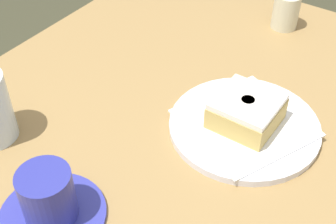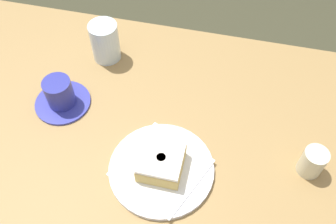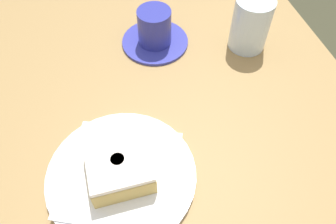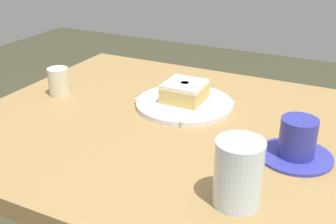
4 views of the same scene
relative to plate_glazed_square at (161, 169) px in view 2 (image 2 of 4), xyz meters
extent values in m
cube|color=#997746|center=(-0.12, 0.10, -0.03)|extent=(1.12, 0.75, 0.04)
cylinder|color=olive|center=(-0.63, 0.39, -0.38)|extent=(0.05, 0.05, 0.67)
cylinder|color=olive|center=(0.39, 0.39, -0.38)|extent=(0.05, 0.05, 0.67)
cylinder|color=white|center=(0.00, 0.00, 0.00)|extent=(0.24, 0.24, 0.01)
cube|color=white|center=(0.00, 0.00, 0.01)|extent=(0.23, 0.23, 0.00)
cube|color=tan|center=(0.00, 0.00, 0.03)|extent=(0.09, 0.09, 0.04)
cube|color=silver|center=(0.00, 0.00, 0.05)|extent=(0.09, 0.09, 0.01)
cylinder|color=tan|center=(0.00, 0.00, 0.05)|extent=(0.02, 0.02, 0.00)
cylinder|color=silver|center=(-0.23, 0.31, 0.05)|extent=(0.08, 0.08, 0.11)
cylinder|color=#34389E|center=(-0.29, 0.13, 0.00)|extent=(0.14, 0.14, 0.01)
cylinder|color=#2D3296|center=(-0.29, 0.13, 0.04)|extent=(0.07, 0.07, 0.07)
cylinder|color=black|center=(-0.29, 0.13, 0.07)|extent=(0.06, 0.06, 0.00)
cylinder|color=beige|center=(0.32, 0.08, 0.03)|extent=(0.05, 0.05, 0.07)
camera|label=1|loc=(-0.51, -0.20, 0.50)|focal=50.15mm
camera|label=2|loc=(0.10, -0.37, 0.75)|focal=39.77mm
camera|label=3|loc=(0.25, 0.01, 0.49)|focal=36.04mm
camera|label=4|loc=(-0.38, 0.85, 0.40)|focal=44.51mm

